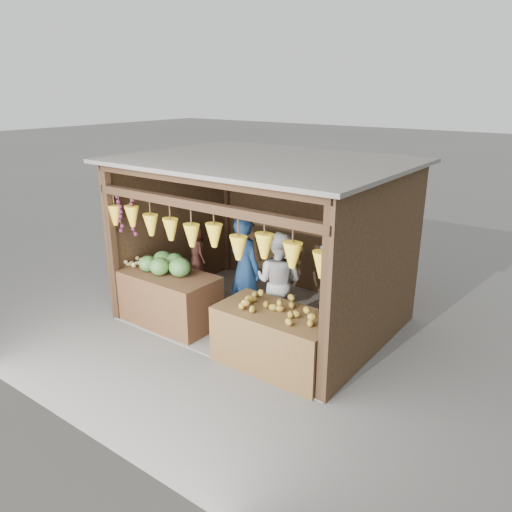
# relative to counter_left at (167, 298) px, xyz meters

# --- Properties ---
(ground) EXTENTS (80.00, 80.00, 0.00)m
(ground) POSITION_rel_counter_left_xyz_m (1.18, 1.04, -0.43)
(ground) COLOR #514F49
(ground) RESTS_ON ground
(stall_structure) EXTENTS (4.30, 3.30, 2.66)m
(stall_structure) POSITION_rel_counter_left_xyz_m (1.15, 1.00, 1.24)
(stall_structure) COLOR slate
(stall_structure) RESTS_ON ground
(back_shelf) EXTENTS (1.25, 0.32, 1.32)m
(back_shelf) POSITION_rel_counter_left_xyz_m (2.23, 2.33, 0.44)
(back_shelf) COLOR #382314
(back_shelf) RESTS_ON ground
(counter_left) EXTENTS (1.75, 0.85, 0.86)m
(counter_left) POSITION_rel_counter_left_xyz_m (0.00, 0.00, 0.00)
(counter_left) COLOR #462917
(counter_left) RESTS_ON ground
(counter_right) EXTENTS (1.68, 0.85, 0.82)m
(counter_right) POSITION_rel_counter_left_xyz_m (2.22, -0.07, -0.02)
(counter_right) COLOR #4C3219
(counter_right) RESTS_ON ground
(stool) EXTENTS (0.31, 0.31, 0.29)m
(stool) POSITION_rel_counter_left_xyz_m (-0.53, 1.29, -0.28)
(stool) COLOR black
(stool) RESTS_ON ground
(man_standing) EXTENTS (0.72, 0.55, 1.77)m
(man_standing) POSITION_rel_counter_left_xyz_m (0.98, 0.83, 0.46)
(man_standing) COLOR navy
(man_standing) RESTS_ON ground
(woman_standing) EXTENTS (0.86, 0.71, 1.61)m
(woman_standing) POSITION_rel_counter_left_xyz_m (1.61, 0.89, 0.38)
(woman_standing) COLOR beige
(woman_standing) RESTS_ON ground
(vendor_seated) EXTENTS (0.54, 0.45, 0.96)m
(vendor_seated) POSITION_rel_counter_left_xyz_m (-0.53, 1.29, 0.34)
(vendor_seated) COLOR #4F271F
(vendor_seated) RESTS_ON stool
(melon_pile) EXTENTS (1.00, 0.50, 0.32)m
(melon_pile) POSITION_rel_counter_left_xyz_m (-0.03, 0.03, 0.59)
(melon_pile) COLOR #134914
(melon_pile) RESTS_ON counter_left
(tanfruit_pile) EXTENTS (0.34, 0.40, 0.13)m
(tanfruit_pile) POSITION_rel_counter_left_xyz_m (-0.62, -0.04, 0.49)
(tanfruit_pile) COLOR #9D9248
(tanfruit_pile) RESTS_ON counter_left
(mango_pile) EXTENTS (1.40, 0.64, 0.22)m
(mango_pile) POSITION_rel_counter_left_xyz_m (2.25, -0.05, 0.50)
(mango_pile) COLOR #AB4E16
(mango_pile) RESTS_ON counter_right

